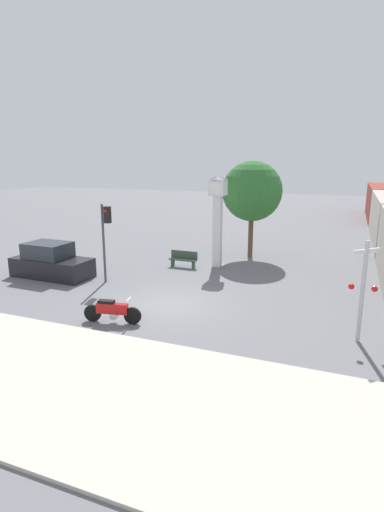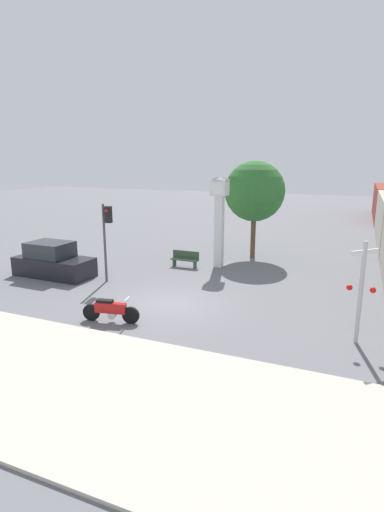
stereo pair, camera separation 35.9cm
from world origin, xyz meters
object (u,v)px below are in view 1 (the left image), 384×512
at_px(motorcycle, 112,311).
at_px(clock_tower, 218,208).
at_px(railroad_crossing_signal, 363,287).
at_px(traffic_light, 106,229).
at_px(parked_car, 51,263).
at_px(street_tree, 252,191).
at_px(bench, 183,259).

xyz_separation_m(motorcycle, clock_tower, (1.09, 9.22, 2.87)).
bearing_deg(railroad_crossing_signal, traffic_light, 167.23).
bearing_deg(motorcycle, parked_car, 135.36).
height_order(motorcycle, clock_tower, clock_tower).
relative_size(traffic_light, parked_car, 0.92).
distance_m(motorcycle, parked_car, 7.52).
relative_size(street_tree, parked_car, 1.40).
height_order(bench, parked_car, parked_car).
bearing_deg(bench, street_tree, 52.00).
height_order(railroad_crossing_signal, bench, railroad_crossing_signal).
distance_m(motorcycle, railroad_crossing_signal, 8.82).
bearing_deg(street_tree, motorcycle, -100.73).
distance_m(street_tree, bench, 6.00).
bearing_deg(clock_tower, street_tree, 67.54).
bearing_deg(motorcycle, railroad_crossing_signal, -0.53).
bearing_deg(bench, parked_car, -142.71).
height_order(clock_tower, bench, clock_tower).
bearing_deg(railroad_crossing_signal, street_tree, 120.68).
height_order(clock_tower, parked_car, clock_tower).
distance_m(traffic_light, parked_car, 3.83).
height_order(traffic_light, street_tree, street_tree).
xyz_separation_m(railroad_crossing_signal, parked_car, (-14.84, 2.40, -1.15)).
bearing_deg(railroad_crossing_signal, clock_tower, 134.66).
xyz_separation_m(motorcycle, traffic_light, (-3.01, 4.30, 2.22)).
xyz_separation_m(railroad_crossing_signal, bench, (-9.18, 6.71, -1.41)).
xyz_separation_m(motorcycle, bench, (-0.65, 8.40, 0.02)).
xyz_separation_m(clock_tower, street_tree, (1.22, 2.96, 0.76)).
xyz_separation_m(motorcycle, railroad_crossing_signal, (8.53, 1.69, 1.42)).
bearing_deg(traffic_light, street_tree, 55.99).
distance_m(clock_tower, parked_car, 9.37).
relative_size(motorcycle, traffic_light, 0.56).
bearing_deg(bench, traffic_light, -119.95).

